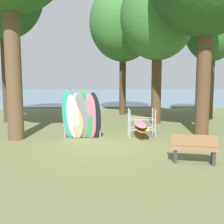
# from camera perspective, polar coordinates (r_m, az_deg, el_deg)

# --- Properties ---
(ground_plane) EXTENTS (80.00, 80.00, 0.00)m
(ground_plane) POSITION_cam_1_polar(r_m,az_deg,el_deg) (10.61, -0.74, -7.00)
(ground_plane) COLOR #60663D
(lake_water) EXTENTS (80.00, 36.00, 0.10)m
(lake_water) POSITION_cam_1_polar(r_m,az_deg,el_deg) (41.56, -2.22, 3.66)
(lake_water) COLOR slate
(lake_water) RESTS_ON ground
(tree_mid_behind) EXTENTS (3.44, 3.44, 7.62)m
(tree_mid_behind) POSITION_cam_1_polar(r_m,az_deg,el_deg) (19.49, 20.21, 15.41)
(tree_mid_behind) COLOR #4C3823
(tree_mid_behind) RESTS_ON ground
(tree_far_left_back) EXTENTS (4.61, 4.61, 9.02)m
(tree_far_left_back) POSITION_cam_1_polar(r_m,az_deg,el_deg) (19.64, 2.31, 18.15)
(tree_far_left_back) COLOR #42301E
(tree_far_left_back) RESTS_ON ground
(tree_deep_back) EXTENTS (4.14, 4.14, 8.33)m
(tree_deep_back) POSITION_cam_1_polar(r_m,az_deg,el_deg) (16.00, 9.58, 18.95)
(tree_deep_back) COLOR #4C3823
(tree_deep_back) RESTS_ON ground
(leaning_board_pile) EXTENTS (1.72, 0.89, 2.15)m
(leaning_board_pile) POSITION_cam_1_polar(r_m,az_deg,el_deg) (11.40, -6.41, -0.86)
(leaning_board_pile) COLOR #38B2AD
(leaning_board_pile) RESTS_ON ground
(board_storage_rack) EXTENTS (1.15, 2.13, 1.25)m
(board_storage_rack) POSITION_cam_1_polar(r_m,az_deg,el_deg) (12.08, 6.10, -2.88)
(board_storage_rack) COLOR #9EA0A5
(board_storage_rack) RESTS_ON ground
(park_bench) EXTENTS (1.46, 0.74, 0.85)m
(park_bench) POSITION_cam_1_polar(r_m,az_deg,el_deg) (8.78, 16.84, -7.28)
(park_bench) COLOR #2D2D33
(park_bench) RESTS_ON ground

